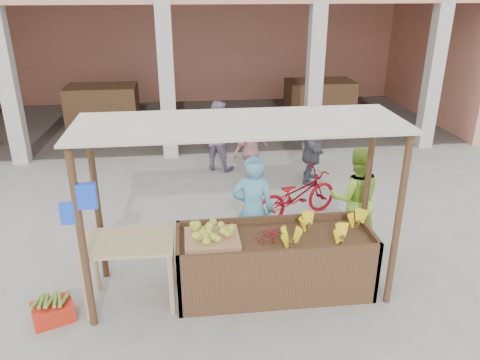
{
  "coord_description": "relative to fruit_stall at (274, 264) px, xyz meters",
  "views": [
    {
      "loc": [
        -0.6,
        -5.31,
        3.92
      ],
      "look_at": [
        0.18,
        1.2,
        1.16
      ],
      "focal_mm": 35.0,
      "sensor_mm": 36.0,
      "label": 1
    }
  ],
  "objects": [
    {
      "name": "ground",
      "position": [
        -0.5,
        0.0,
        -0.4
      ],
      "size": [
        60.0,
        60.0,
        0.0
      ],
      "primitive_type": "plane",
      "color": "slate",
      "rests_on": "ground"
    },
    {
      "name": "market_building",
      "position": [
        -0.45,
        8.93,
        2.3
      ],
      "size": [
        14.4,
        6.4,
        4.2
      ],
      "color": "#E28976",
      "rests_on": "ground"
    },
    {
      "name": "fruit_stall",
      "position": [
        0.0,
        0.0,
        0.0
      ],
      "size": [
        2.6,
        0.95,
        0.8
      ],
      "primitive_type": "cube",
      "color": "#513820",
      "rests_on": "ground"
    },
    {
      "name": "stall_awning",
      "position": [
        -0.51,
        0.06,
        1.58
      ],
      "size": [
        4.09,
        1.35,
        2.39
      ],
      "color": "#513820",
      "rests_on": "ground"
    },
    {
      "name": "banana_heap",
      "position": [
        0.64,
        -0.02,
        0.51
      ],
      "size": [
        1.16,
        0.64,
        0.21
      ],
      "primitive_type": null,
      "color": "yellow",
      "rests_on": "fruit_stall"
    },
    {
      "name": "melon_tray",
      "position": [
        -0.83,
        0.05,
        0.49
      ],
      "size": [
        0.71,
        0.62,
        0.19
      ],
      "color": "#A77B56",
      "rests_on": "fruit_stall"
    },
    {
      "name": "berry_heap",
      "position": [
        -0.05,
        0.01,
        0.47
      ],
      "size": [
        0.45,
        0.36,
        0.14
      ],
      "primitive_type": "ellipsoid",
      "color": "maroon",
      "rests_on": "fruit_stall"
    },
    {
      "name": "side_table",
      "position": [
        -1.89,
        -0.03,
        0.38
      ],
      "size": [
        1.15,
        0.78,
        0.92
      ],
      "rotation": [
        0.0,
        0.0,
        -0.02
      ],
      "color": "tan",
      "rests_on": "ground"
    },
    {
      "name": "papaya_pile",
      "position": [
        -1.89,
        -0.03,
        0.62
      ],
      "size": [
        0.69,
        0.4,
        0.2
      ],
      "primitive_type": null,
      "color": "#50822A",
      "rests_on": "side_table"
    },
    {
      "name": "red_crate",
      "position": [
        -2.86,
        -0.32,
        -0.27
      ],
      "size": [
        0.58,
        0.51,
        0.25
      ],
      "primitive_type": "cube",
      "rotation": [
        0.0,
        0.0,
        0.4
      ],
      "color": "#B42313",
      "rests_on": "ground"
    },
    {
      "name": "plantain_bundle",
      "position": [
        -2.86,
        -0.32,
        -0.11
      ],
      "size": [
        0.36,
        0.25,
        0.07
      ],
      "primitive_type": null,
      "color": "olive",
      "rests_on": "red_crate"
    },
    {
      "name": "produce_sacks",
      "position": [
        2.05,
        5.49,
        -0.13
      ],
      "size": [
        0.71,
        0.67,
        0.54
      ],
      "color": "maroon",
      "rests_on": "ground"
    },
    {
      "name": "vendor_blue",
      "position": [
        -0.19,
        0.75,
        0.51
      ],
      "size": [
        0.74,
        0.58,
        1.82
      ],
      "primitive_type": "imported",
      "rotation": [
        0.0,
        0.0,
        3.02
      ],
      "color": "#56A4C9",
      "rests_on": "ground"
    },
    {
      "name": "vendor_green",
      "position": [
        1.45,
        1.0,
        0.49
      ],
      "size": [
        0.92,
        0.63,
        1.77
      ],
      "primitive_type": "imported",
      "rotation": [
        0.0,
        0.0,
        2.98
      ],
      "color": "#83B632",
      "rests_on": "ground"
    },
    {
      "name": "motorcycle",
      "position": [
        0.8,
        2.09,
        0.06
      ],
      "size": [
        1.24,
        1.85,
        0.91
      ],
      "primitive_type": "imported",
      "rotation": [
        0.0,
        0.0,
        1.97
      ],
      "color": "maroon",
      "rests_on": "ground"
    },
    {
      "name": "shopper_b",
      "position": [
        0.2,
        3.71,
        0.38
      ],
      "size": [
        1.03,
        0.86,
        1.55
      ],
      "primitive_type": "imported",
      "rotation": [
        0.0,
        0.0,
        3.64
      ],
      "color": "#D38A8F",
      "rests_on": "ground"
    },
    {
      "name": "shopper_d",
      "position": [
        1.49,
        3.71,
        0.47
      ],
      "size": [
        1.11,
        1.73,
        1.74
      ],
      "primitive_type": "imported",
      "rotation": [
        0.0,
        0.0,
        1.27
      ],
      "color": "#51505E",
      "rests_on": "ground"
    },
    {
      "name": "shopper_f",
      "position": [
        -0.42,
        4.67,
        0.46
      ],
      "size": [
        0.97,
        0.82,
        1.72
      ],
      "primitive_type": "imported",
      "rotation": [
        0.0,
        0.0,
        2.65
      ],
      "color": "slate",
      "rests_on": "ground"
    }
  ]
}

